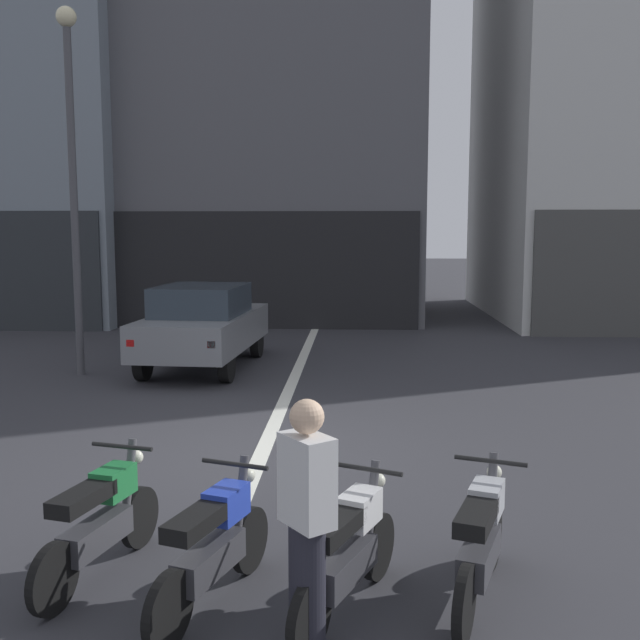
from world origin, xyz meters
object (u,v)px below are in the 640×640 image
at_px(motorcycle_white_row_centre, 348,551).
at_px(motorcycle_silver_row_right_mid, 481,540).
at_px(person_by_motorcycles, 307,525).
at_px(motorcycle_blue_row_left_mid, 214,545).
at_px(car_grey_crossing_near, 203,324).
at_px(street_lamp, 72,155).
at_px(motorcycle_green_row_leftmost, 101,520).

bearing_deg(motorcycle_white_row_centre, motorcycle_silver_row_right_mid, 13.20).
height_order(motorcycle_white_row_centre, person_by_motorcycles, person_by_motorcycles).
distance_m(motorcycle_blue_row_left_mid, person_by_motorcycles, 0.99).
distance_m(motorcycle_white_row_centre, motorcycle_silver_row_right_mid, 0.99).
bearing_deg(motorcycle_white_row_centre, car_grey_crossing_near, 108.21).
relative_size(car_grey_crossing_near, motorcycle_blue_row_left_mid, 2.62).
bearing_deg(motorcycle_silver_row_right_mid, street_lamp, 127.35).
relative_size(motorcycle_silver_row_right_mid, person_by_motorcycles, 0.96).
bearing_deg(motorcycle_blue_row_left_mid, motorcycle_white_row_centre, -2.83).
distance_m(motorcycle_blue_row_left_mid, motorcycle_white_row_centre, 0.97).
height_order(car_grey_crossing_near, person_by_motorcycles, person_by_motorcycles).
distance_m(car_grey_crossing_near, person_by_motorcycles, 9.85).
bearing_deg(car_grey_crossing_near, motorcycle_green_row_leftmost, -83.25).
bearing_deg(car_grey_crossing_near, motorcycle_white_row_centre, -71.79).
distance_m(street_lamp, motorcycle_silver_row_right_mid, 10.68).
xyz_separation_m(motorcycle_white_row_centre, person_by_motorcycles, (-0.26, -0.51, 0.40)).
bearing_deg(motorcycle_blue_row_left_mid, car_grey_crossing_near, 102.51).
distance_m(motorcycle_green_row_leftmost, person_by_motorcycles, 1.97).
xyz_separation_m(motorcycle_blue_row_left_mid, motorcycle_silver_row_right_mid, (1.94, 0.18, 0.00)).
xyz_separation_m(car_grey_crossing_near, street_lamp, (-2.18, -0.74, 3.16)).
bearing_deg(motorcycle_green_row_leftmost, car_grey_crossing_near, 96.75).
relative_size(car_grey_crossing_near, motorcycle_silver_row_right_mid, 2.63).
distance_m(motorcycle_white_row_centre, person_by_motorcycles, 0.69).
bearing_deg(motorcycle_green_row_leftmost, motorcycle_silver_row_right_mid, -4.13).
bearing_deg(car_grey_crossing_near, person_by_motorcycles, -74.13).
xyz_separation_m(car_grey_crossing_near, motorcycle_silver_row_right_mid, (3.92, -8.74, -0.43)).
bearing_deg(person_by_motorcycles, motorcycle_blue_row_left_mid, 142.09).
bearing_deg(street_lamp, car_grey_crossing_near, 18.79).
height_order(street_lamp, motorcycle_silver_row_right_mid, street_lamp).
distance_m(motorcycle_blue_row_left_mid, motorcycle_silver_row_right_mid, 1.95).
height_order(motorcycle_green_row_leftmost, motorcycle_blue_row_left_mid, same).
relative_size(car_grey_crossing_near, motorcycle_white_row_centre, 2.70).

